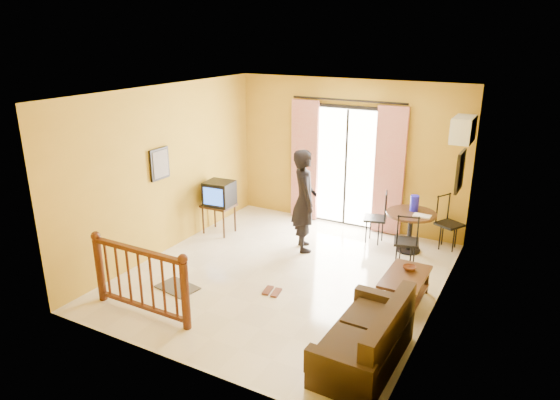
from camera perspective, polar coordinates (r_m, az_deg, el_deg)
The scene contains 19 objects.
ground at distance 7.86m, azimuth 0.57°, elevation -8.52°, with size 5.00×5.00×0.00m, color beige.
room_shell at distance 7.24m, azimuth 0.62°, elevation 3.55°, with size 5.00×5.00×5.00m.
balcony_door at distance 9.52m, azimuth 7.54°, elevation 3.88°, with size 2.25×0.14×2.46m.
tv_table at distance 9.33m, azimuth -7.02°, elevation -0.95°, with size 0.56×0.46×0.56m.
television at distance 9.22m, azimuth -6.95°, elevation 0.77°, with size 0.53×0.49×0.44m.
picture_left at distance 8.37m, azimuth -13.59°, elevation 4.03°, with size 0.05×0.42×0.52m.
dining_table at distance 8.74m, azimuth 14.71°, elevation -2.31°, with size 0.84×0.84×0.70m.
water_jug at distance 8.74m, azimuth 15.12°, elevation -0.36°, with size 0.15×0.15×0.27m, color #1915CC.
serving_tray at distance 8.55m, azimuth 15.93°, elevation -1.75°, with size 0.28×0.18×0.02m, color beige.
dining_chairs at distance 8.89m, azimuth 14.40°, elevation -5.78°, with size 1.73×1.62×0.95m.
air_conditioner at distance 8.33m, azimuth 20.18°, elevation 7.57°, with size 0.31×0.60×0.40m.
botanical_print at distance 7.79m, azimuth 19.88°, elevation 3.11°, with size 0.05×0.50×0.60m.
coffee_table at distance 7.19m, azimuth 14.07°, elevation -9.33°, with size 0.53×0.96×0.42m.
bowl at distance 7.28m, azimuth 14.56°, elevation -7.52°, with size 0.18×0.18×0.06m, color #50281B.
sofa at distance 5.92m, azimuth 9.99°, elevation -15.66°, with size 0.77×1.61×0.76m.
standing_person at distance 8.44m, azimuth 2.79°, elevation -0.06°, with size 0.64×0.42×1.77m, color black.
stair_balustrade at distance 6.87m, azimuth -15.74°, elevation -8.28°, with size 1.63×0.13×1.04m.
doormat at distance 7.63m, azimuth -11.65°, elevation -9.75°, with size 0.60×0.40×0.02m, color #4F493F.
sandals at distance 7.36m, azimuth -0.92°, elevation -10.41°, with size 0.28×0.26×0.03m.
Camera 1 is at (3.29, -6.17, 3.60)m, focal length 32.00 mm.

